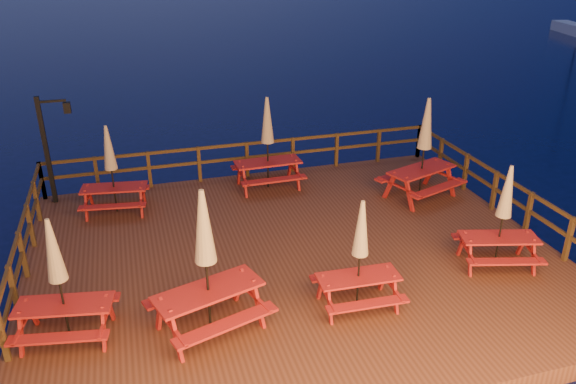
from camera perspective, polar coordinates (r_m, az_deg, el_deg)
The scene contains 12 objects.
ground at distance 13.42m, azimuth 0.53°, elevation -7.66°, with size 500.00×500.00×0.00m, color #050C33.
deck at distance 13.32m, azimuth 0.54°, elevation -6.93°, with size 12.00×10.00×0.40m, color #4D2818.
deck_piles at distance 13.58m, azimuth 0.53°, elevation -8.73°, with size 11.44×9.44×1.40m.
railing at distance 14.37m, azimuth -1.52°, elevation -0.09°, with size 11.80×9.75×1.10m.
lamp_post at distance 16.31m, azimuth -22.95°, elevation 4.86°, with size 0.85×0.18×3.00m.
picnic_table_0 at distance 16.09m, azimuth -2.09°, elevation 5.12°, with size 1.93×1.60×2.71m.
picnic_table_1 at distance 15.31m, azimuth -17.52°, elevation 2.31°, with size 1.87×1.62×2.42m.
picnic_table_2 at distance 10.91m, azimuth 7.31°, elevation -6.21°, with size 1.68×1.40×2.32m.
picnic_table_3 at distance 10.76m, azimuth -22.28°, elevation -8.14°, with size 1.94×1.69×2.45m.
picnic_table_4 at distance 13.02m, azimuth 21.01°, elevation -2.22°, with size 1.98×1.77×2.40m.
picnic_table_5 at distance 15.85m, azimuth 13.66°, elevation 4.44°, with size 2.44×2.22×2.87m.
picnic_table_6 at distance 10.18m, azimuth -8.33°, elevation -6.87°, with size 2.41×2.18×2.87m.
Camera 1 is at (-3.35, -10.86, 7.14)m, focal length 35.00 mm.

